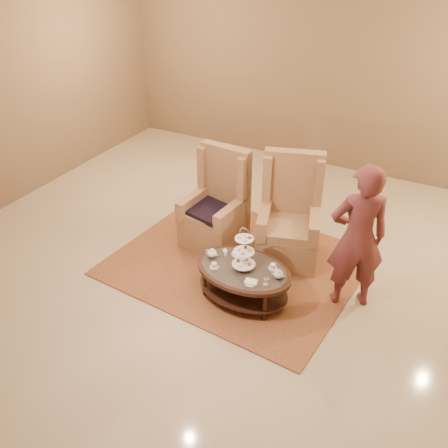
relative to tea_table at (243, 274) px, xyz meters
The scene contains 8 objects.
ground 0.47m from the tea_table, 158.24° to the left, with size 8.00×8.00×0.00m, color tan.
ceiling 0.47m from the tea_table, 158.24° to the left, with size 8.00×8.00×0.02m, color white.
wall_back 4.35m from the tea_table, 93.98° to the left, with size 8.00×0.04×3.50m, color brown.
rug 0.78m from the tea_table, 122.95° to the left, with size 3.23×2.77×0.02m.
tea_table is the anchor object (origin of this frame).
armchair_left 1.29m from the tea_table, 132.41° to the left, with size 0.79×0.81×1.35m.
armchair_right 1.10m from the tea_table, 83.28° to the left, with size 0.97×0.99×1.42m.
person 1.36m from the tea_table, 25.44° to the left, with size 0.78×0.69×1.79m.
Camera 1 is at (2.27, -4.31, 3.93)m, focal length 40.00 mm.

